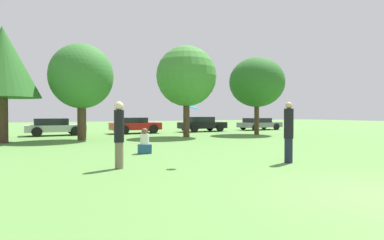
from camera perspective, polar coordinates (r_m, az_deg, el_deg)
person_thrower at (r=9.03m, az=-13.30°, el=-2.38°), size 0.28×0.28×1.92m
person_catcher at (r=10.29m, az=17.39°, el=-2.05°), size 0.30×0.30×1.94m
frisbee at (r=9.33m, az=0.36°, el=2.30°), size 0.29×0.27×0.14m
bystander_sitting at (r=12.29m, az=-8.73°, el=-4.25°), size 0.46×0.38×1.00m
tree_0 at (r=19.49m, az=-31.57°, el=9.05°), size 3.80×3.80×6.23m
tree_1 at (r=19.50m, az=-19.72°, el=7.51°), size 3.69×3.69×5.68m
tree_2 at (r=20.90m, az=-1.05°, el=8.02°), size 4.03×4.03×6.10m
tree_3 at (r=23.79m, az=11.86°, el=6.80°), size 4.12×4.12×5.78m
parked_car_silver at (r=24.23m, az=-24.08°, el=-1.10°), size 4.08×2.19×1.23m
parked_car_red at (r=24.93m, az=-10.54°, el=-0.90°), size 3.90×2.23×1.26m
parked_car_black at (r=26.96m, az=1.79°, el=-0.70°), size 4.23×2.02×1.29m
parked_car_grey at (r=30.57m, az=12.25°, el=-0.64°), size 4.35×2.14×1.15m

